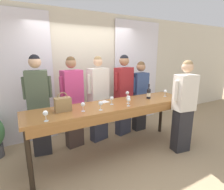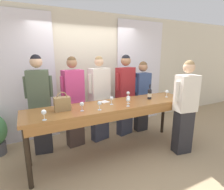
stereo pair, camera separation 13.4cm
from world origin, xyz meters
The scene contains 23 objects.
ground_plane centered at (0.00, 0.00, 0.00)m, with size 18.00×18.00×0.00m, color tan.
wall_back centered at (0.00, 1.36, 1.40)m, with size 12.00×0.06×2.80m.
curtain_panel_left centered at (-1.47, 1.29, 1.34)m, with size 1.40×0.03×2.69m.
curtain_panel_right centered at (1.47, 1.29, 1.34)m, with size 1.40×0.03×2.69m.
tasting_bar centered at (0.00, -0.02, 0.88)m, with size 3.07×0.71×0.98m.
wine_bottle centered at (0.80, -0.01, 1.09)m, with size 0.08×0.08×0.30m.
handbag centered at (-0.90, 0.04, 1.09)m, with size 0.24×0.15×0.30m.
wine_glass_front_left centered at (-0.05, -0.01, 1.08)m, with size 0.07×0.07×0.15m.
wine_glass_front_mid centered at (0.16, -0.23, 1.08)m, with size 0.07×0.07×0.15m.
wine_glass_front_right centered at (-0.63, -0.12, 1.08)m, with size 0.07×0.07×0.15m.
wine_glass_center_left centered at (-0.36, -0.20, 1.08)m, with size 0.07×0.07×0.15m.
wine_glass_center_mid centered at (-1.20, -0.27, 1.08)m, with size 0.07×0.07×0.15m.
wine_glass_center_right centered at (1.23, -0.03, 1.08)m, with size 0.07×0.07×0.15m.
wine_glass_back_left centered at (0.25, -0.09, 1.08)m, with size 0.07×0.07×0.15m.
wine_glass_back_mid centered at (1.43, -0.18, 1.08)m, with size 0.07×0.07×0.15m.
wine_glass_back_right centered at (0.44, 0.22, 1.08)m, with size 0.07×0.07×0.15m.
napkin centered at (-0.09, 0.21, 0.98)m, with size 0.18×0.18×0.00m.
guest_olive_jacket centered at (-1.18, 0.63, 0.97)m, with size 0.48×0.28×1.85m.
guest_pink_top centered at (-0.56, 0.63, 0.94)m, with size 0.50×0.29×1.81m.
guest_cream_sweater centered at (-0.01, 0.63, 0.93)m, with size 0.55×0.31×1.81m.
guest_striped_shirt centered at (0.62, 0.63, 0.96)m, with size 0.54×0.30×1.84m.
guest_navy_coat centered at (1.08, 0.63, 0.89)m, with size 0.47×0.23×1.69m.
host_pouring centered at (1.19, -0.54, 0.90)m, with size 0.48×0.31×1.75m.
Camera 2 is at (-1.38, -2.68, 1.85)m, focal length 28.00 mm.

